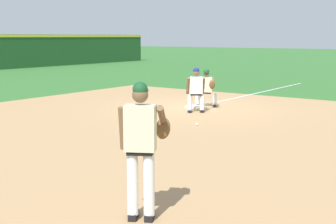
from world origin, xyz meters
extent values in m
plane|color=#336B2D|center=(0.00, 0.00, 0.00)|extent=(160.00, 160.00, 0.00)
cube|color=tan|center=(-4.40, -2.43, 0.00)|extent=(18.00, 18.00, 0.01)
cube|color=white|center=(5.19, 0.00, 0.01)|extent=(10.38, 0.10, 0.00)
cube|color=white|center=(0.00, 0.00, 0.04)|extent=(0.38, 0.38, 0.09)
sphere|color=white|center=(-2.64, -1.85, 0.04)|extent=(0.07, 0.07, 0.07)
cube|color=black|center=(-8.81, -4.74, 0.04)|extent=(0.28, 0.22, 0.09)
cylinder|color=white|center=(-8.85, -4.75, 0.50)|extent=(0.15, 0.15, 0.84)
cube|color=black|center=(-8.71, -4.93, 0.04)|extent=(0.28, 0.22, 0.09)
cylinder|color=white|center=(-8.74, -4.95, 0.50)|extent=(0.15, 0.15, 0.84)
cube|color=black|center=(-8.80, -4.85, 0.94)|extent=(0.34, 0.39, 0.06)
cube|color=beige|center=(-8.80, -4.85, 1.26)|extent=(0.40, 0.47, 0.60)
sphere|color=brown|center=(-8.78, -4.84, 1.69)|extent=(0.21, 0.21, 0.21)
sphere|color=#194C28|center=(-8.78, -4.84, 1.76)|extent=(0.20, 0.20, 0.20)
cube|color=#194C28|center=(-8.70, -4.80, 1.74)|extent=(0.18, 0.20, 0.02)
cylinder|color=brown|center=(-8.85, -4.60, 1.23)|extent=(0.21, 0.17, 0.59)
cylinder|color=brown|center=(-8.41, -4.93, 1.35)|extent=(0.50, 0.33, 0.41)
ellipsoid|color=brown|center=(-8.34, -4.89, 1.19)|extent=(0.36, 0.32, 0.34)
cube|color=black|center=(0.59, -0.53, 0.04)|extent=(0.28, 0.21, 0.09)
cylinder|color=white|center=(0.62, -0.52, 0.28)|extent=(0.15, 0.15, 0.40)
cube|color=black|center=(0.32, 0.00, 0.04)|extent=(0.28, 0.21, 0.09)
cylinder|color=white|center=(0.36, 0.02, 0.28)|extent=(0.15, 0.15, 0.40)
cube|color=black|center=(0.49, -0.25, 0.50)|extent=(0.33, 0.39, 0.06)
cube|color=beige|center=(0.49, -0.25, 0.78)|extent=(0.39, 0.46, 0.52)
sphere|color=brown|center=(0.47, -0.26, 1.17)|extent=(0.21, 0.21, 0.21)
sphere|color=#194C28|center=(0.47, -0.26, 1.24)|extent=(0.20, 0.20, 0.20)
cube|color=#194C28|center=(0.39, -0.30, 1.22)|extent=(0.17, 0.20, 0.02)
cylinder|color=brown|center=(0.23, -0.66, 0.92)|extent=(0.56, 0.34, 0.24)
cylinder|color=brown|center=(0.29, -0.07, 0.72)|extent=(0.25, 0.19, 0.58)
ellipsoid|color=brown|center=(0.04, -0.75, 0.85)|extent=(0.28, 0.28, 0.35)
cube|color=black|center=(-0.89, -0.46, 0.04)|extent=(0.27, 0.25, 0.09)
cylinder|color=white|center=(-0.92, -0.49, 0.33)|extent=(0.15, 0.15, 0.50)
cube|color=black|center=(-0.64, -0.77, 0.04)|extent=(0.27, 0.25, 0.09)
cylinder|color=white|center=(-0.67, -0.80, 0.33)|extent=(0.15, 0.15, 0.50)
cube|color=black|center=(-0.79, -0.64, 0.60)|extent=(0.37, 0.39, 0.06)
cube|color=white|center=(-0.79, -0.64, 0.89)|extent=(0.44, 0.46, 0.54)
sphere|color=brown|center=(-0.78, -0.63, 1.29)|extent=(0.21, 0.21, 0.21)
sphere|color=navy|center=(-0.78, -0.63, 1.36)|extent=(0.20, 0.20, 0.20)
cube|color=navy|center=(-0.71, -0.57, 1.34)|extent=(0.19, 0.20, 0.02)
cylinder|color=brown|center=(-0.84, -0.36, 0.86)|extent=(0.31, 0.28, 0.56)
cylinder|color=brown|center=(-0.52, -0.74, 0.86)|extent=(0.31, 0.28, 0.56)
camera|label=1|loc=(-13.41, -8.62, 2.43)|focal=50.00mm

